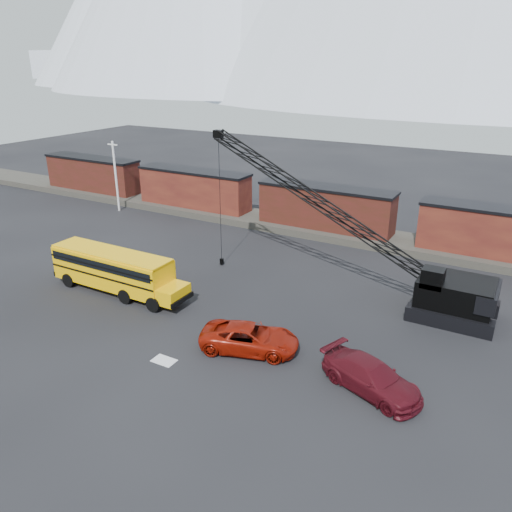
# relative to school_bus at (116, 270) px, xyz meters

# --- Properties ---
(ground) EXTENTS (160.00, 160.00, 0.00)m
(ground) POSITION_rel_school_bus_xyz_m (8.49, -1.63, -1.79)
(ground) COLOR black
(ground) RESTS_ON ground
(gravel_berm) EXTENTS (120.00, 5.00, 0.70)m
(gravel_berm) POSITION_rel_school_bus_xyz_m (8.49, 20.37, -1.44)
(gravel_berm) COLOR #464239
(gravel_berm) RESTS_ON ground
(boxcar_west_far) EXTENTS (13.70, 3.10, 4.17)m
(boxcar_west_far) POSITION_rel_school_bus_xyz_m (-23.51, 20.37, 0.97)
(boxcar_west_far) COLOR #4C1815
(boxcar_west_far) RESTS_ON gravel_berm
(boxcar_west_near) EXTENTS (13.70, 3.10, 4.17)m
(boxcar_west_near) POSITION_rel_school_bus_xyz_m (-7.51, 20.37, 0.97)
(boxcar_west_near) COLOR #441613
(boxcar_west_near) RESTS_ON gravel_berm
(boxcar_mid) EXTENTS (13.70, 3.10, 4.17)m
(boxcar_mid) POSITION_rel_school_bus_xyz_m (8.49, 20.37, 0.97)
(boxcar_mid) COLOR #4C1815
(boxcar_mid) RESTS_ON gravel_berm
(boxcar_east_near) EXTENTS (13.70, 3.10, 4.17)m
(boxcar_east_near) POSITION_rel_school_bus_xyz_m (24.49, 20.37, 0.97)
(boxcar_east_near) COLOR #441613
(boxcar_east_near) RESTS_ON gravel_berm
(utility_pole) EXTENTS (1.40, 0.24, 8.00)m
(utility_pole) POSITION_rel_school_bus_xyz_m (-15.51, 16.37, 2.36)
(utility_pole) COLOR silver
(utility_pole) RESTS_ON ground
(snow_patch) EXTENTS (1.40, 0.90, 0.02)m
(snow_patch) POSITION_rel_school_bus_xyz_m (8.99, -5.63, -1.78)
(snow_patch) COLOR silver
(snow_patch) RESTS_ON ground
(school_bus) EXTENTS (11.65, 2.65, 3.19)m
(school_bus) POSITION_rel_school_bus_xyz_m (0.00, 0.00, 0.00)
(school_bus) COLOR #F6B305
(school_bus) RESTS_ON ground
(red_pickup) EXTENTS (6.46, 4.35, 1.64)m
(red_pickup) POSITION_rel_school_bus_xyz_m (12.77, -2.14, -0.97)
(red_pickup) COLOR maroon
(red_pickup) RESTS_ON ground
(maroon_suv) EXTENTS (6.19, 4.22, 1.67)m
(maroon_suv) POSITION_rel_school_bus_xyz_m (20.36, -2.44, -0.96)
(maroon_suv) COLOR #4A0D15
(maroon_suv) RESTS_ON ground
(crawler_crane) EXTENTS (22.02, 4.20, 11.53)m
(crawler_crane) POSITION_rel_school_bus_xyz_m (14.35, 8.35, 4.02)
(crawler_crane) COLOR black
(crawler_crane) RESTS_ON ground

